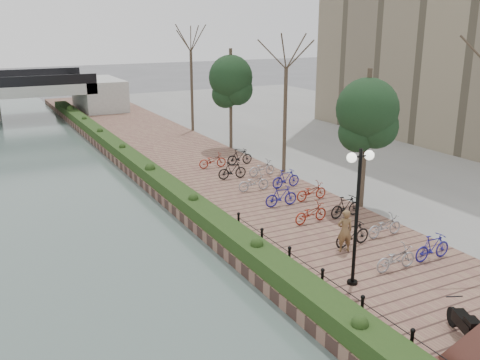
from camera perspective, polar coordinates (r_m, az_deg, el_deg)
promenade at (r=31.20m, az=-3.04°, el=0.24°), size 8.00×75.00×0.50m
inland_pavement at (r=40.28m, az=18.19°, el=3.15°), size 24.00×75.00×0.50m
hedge at (r=32.18m, az=-10.43°, el=1.50°), size 1.10×56.00×0.60m
chain_fence at (r=17.31m, az=10.73°, el=-11.82°), size 0.10×14.10×0.70m
lamppost at (r=17.49m, az=12.53°, el=-0.83°), size 1.02×0.32×4.67m
motorcycle at (r=16.51m, az=22.75°, el=-13.86°), size 1.06×1.62×0.97m
pedestrian at (r=20.84m, az=11.11°, el=-5.32°), size 0.70×0.55×1.68m
bicycle_parking at (r=26.03m, az=6.09°, el=-1.50°), size 2.40×17.32×1.00m
street_trees at (r=28.28m, az=8.40°, el=5.54°), size 3.20×37.12×6.80m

